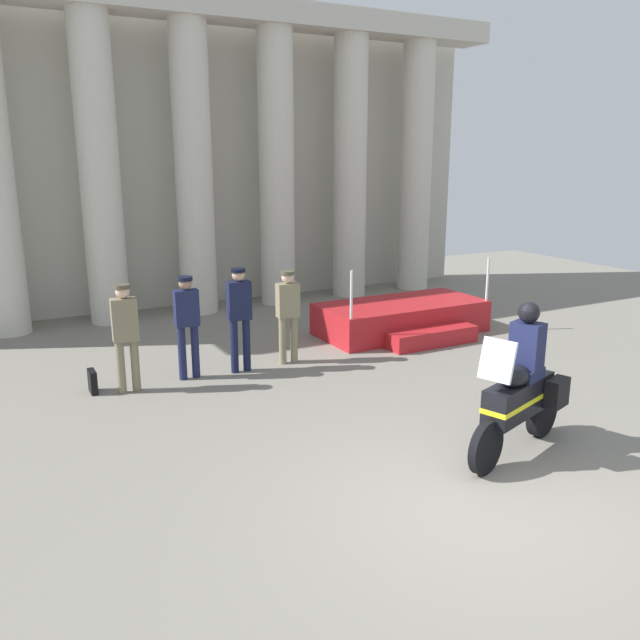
% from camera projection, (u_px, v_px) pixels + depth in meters
% --- Properties ---
extents(ground_plane, '(28.00, 28.00, 0.00)m').
position_uv_depth(ground_plane, '(486.00, 509.00, 6.80)').
color(ground_plane, gray).
extents(colonnade_backdrop, '(15.80, 1.68, 7.13)m').
position_uv_depth(colonnade_backdrop, '(186.00, 147.00, 14.81)').
color(colonnade_backdrop, beige).
rests_on(colonnade_backdrop, ground_plane).
extents(reviewing_stand, '(3.41, 2.09, 1.54)m').
position_uv_depth(reviewing_stand, '(403.00, 319.00, 13.37)').
color(reviewing_stand, '#B21E23').
rests_on(reviewing_stand, ground_plane).
extents(officer_in_row_0, '(0.40, 0.25, 1.70)m').
position_uv_depth(officer_in_row_0, '(125.00, 330.00, 9.90)').
color(officer_in_row_0, '#7A7056').
rests_on(officer_in_row_0, ground_plane).
extents(officer_in_row_1, '(0.40, 0.25, 1.70)m').
position_uv_depth(officer_in_row_1, '(187.00, 319.00, 10.51)').
color(officer_in_row_1, '#191E42').
rests_on(officer_in_row_1, ground_plane).
extents(officer_in_row_2, '(0.40, 0.25, 1.77)m').
position_uv_depth(officer_in_row_2, '(239.00, 311.00, 10.84)').
color(officer_in_row_2, '#141938').
rests_on(officer_in_row_2, ground_plane).
extents(officer_in_row_3, '(0.40, 0.25, 1.64)m').
position_uv_depth(officer_in_row_3, '(288.00, 309.00, 11.33)').
color(officer_in_row_3, '#847A5B').
rests_on(officer_in_row_3, ground_plane).
extents(motorcycle_with_rider, '(2.02, 0.96, 1.90)m').
position_uv_depth(motorcycle_with_rider, '(521.00, 391.00, 7.92)').
color(motorcycle_with_rider, black).
rests_on(motorcycle_with_rider, ground_plane).
extents(briefcase_on_ground, '(0.10, 0.32, 0.36)m').
position_uv_depth(briefcase_on_ground, '(93.00, 382.00, 10.06)').
color(briefcase_on_ground, black).
rests_on(briefcase_on_ground, ground_plane).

